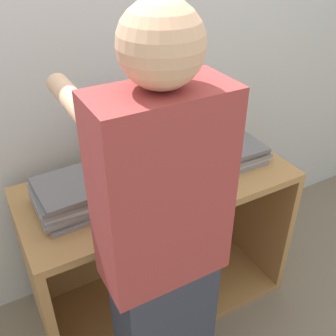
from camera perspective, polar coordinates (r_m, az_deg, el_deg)
name	(u,v)px	position (r m, az deg, el deg)	size (l,w,h in m)	color
ground_plane	(187,335)	(2.19, 2.76, -23.06)	(12.00, 12.00, 0.00)	#756B5B
wall_back	(119,69)	(1.93, -7.11, 14.10)	(8.00, 0.05, 2.40)	silver
cart	(153,236)	(2.09, -2.15, -9.79)	(1.27, 0.57, 0.79)	#A87A47
laptop_open	(153,165)	(1.81, -2.18, 0.41)	(0.34, 0.34, 0.27)	#333338
laptop_stack_left	(79,194)	(1.65, -12.78, -3.65)	(0.36, 0.29, 0.13)	gray
laptop_stack_right	(226,152)	(1.94, 8.42, 2.26)	(0.36, 0.27, 0.09)	gray
person	(162,260)	(1.36, -0.86, -13.16)	(0.40, 0.53, 1.67)	#2D3342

